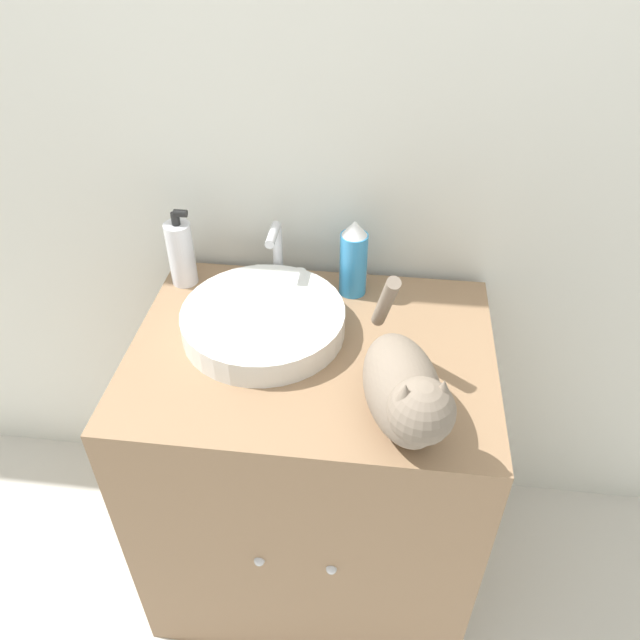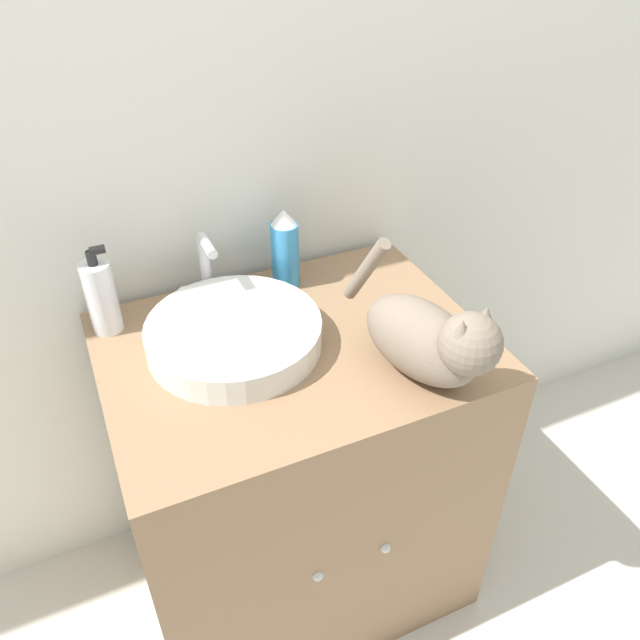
% 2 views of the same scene
% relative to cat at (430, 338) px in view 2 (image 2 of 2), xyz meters
% --- Properties ---
extents(wall_back, '(6.00, 0.05, 2.50)m').
position_rel_cat_xyz_m(wall_back, '(-0.20, 0.54, 0.35)').
color(wall_back, silver).
rests_on(wall_back, ground_plane).
extents(vanity_cabinet, '(0.79, 0.61, 0.81)m').
position_rel_cat_xyz_m(vanity_cabinet, '(-0.20, 0.20, -0.50)').
color(vanity_cabinet, '#8C6B4C').
rests_on(vanity_cabinet, ground_plane).
extents(sink_basin, '(0.36, 0.36, 0.06)m').
position_rel_cat_xyz_m(sink_basin, '(-0.31, 0.24, -0.06)').
color(sink_basin, white).
rests_on(sink_basin, vanity_cabinet).
extents(faucet, '(0.14, 0.10, 0.17)m').
position_rel_cat_xyz_m(faucet, '(-0.31, 0.43, -0.02)').
color(faucet, silver).
rests_on(faucet, vanity_cabinet).
extents(cat, '(0.20, 0.39, 0.24)m').
position_rel_cat_xyz_m(cat, '(0.00, 0.00, 0.00)').
color(cat, '#7A6B5B').
rests_on(cat, vanity_cabinet).
extents(soap_bottle, '(0.06, 0.06, 0.20)m').
position_rel_cat_xyz_m(soap_bottle, '(-0.54, 0.41, -0.01)').
color(soap_bottle, silver).
rests_on(soap_bottle, vanity_cabinet).
extents(spray_bottle, '(0.06, 0.06, 0.19)m').
position_rel_cat_xyz_m(spray_bottle, '(-0.13, 0.41, 0.00)').
color(spray_bottle, '#338CCC').
rests_on(spray_bottle, vanity_cabinet).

